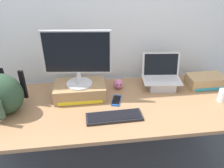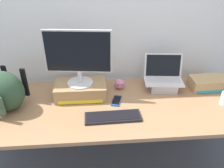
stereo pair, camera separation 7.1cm
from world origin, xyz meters
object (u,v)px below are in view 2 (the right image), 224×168
object	(u,v)px
desktop_monitor	(78,56)
toner_box_cyan	(209,83)
open_laptop	(163,82)
cell_phone	(117,101)
toner_box_yellow	(81,90)
external_keyboard	(113,117)
messenger_backpack	(4,91)
plush_toy	(120,84)

from	to	relation	value
desktop_monitor	toner_box_cyan	world-z (taller)	desktop_monitor
open_laptop	cell_phone	size ratio (longest dim) A/B	2.14
toner_box_yellow	external_keyboard	distance (m)	0.40
messenger_backpack	toner_box_cyan	bearing A→B (deg)	27.92
toner_box_yellow	external_keyboard	bearing A→B (deg)	-52.85
messenger_backpack	desktop_monitor	bearing A→B (deg)	35.73
open_laptop	plush_toy	distance (m)	0.38
messenger_backpack	toner_box_cyan	size ratio (longest dim) A/B	1.19
desktop_monitor	plush_toy	world-z (taller)	desktop_monitor
messenger_backpack	toner_box_yellow	bearing A→B (deg)	35.83
messenger_backpack	open_laptop	bearing A→B (deg)	31.32
external_keyboard	messenger_backpack	xyz separation A→B (m)	(-0.79, 0.18, 0.14)
plush_toy	external_keyboard	bearing A→B (deg)	-102.56
cell_phone	open_laptop	bearing A→B (deg)	38.40
open_laptop	cell_phone	distance (m)	0.46
plush_toy	toner_box_cyan	xyz separation A→B (m)	(0.78, -0.06, 0.01)
desktop_monitor	cell_phone	xyz separation A→B (m)	(0.29, -0.10, -0.35)
open_laptop	plush_toy	xyz separation A→B (m)	(-0.38, 0.02, -0.02)
open_laptop	external_keyboard	size ratio (longest dim) A/B	0.85
open_laptop	toner_box_cyan	xyz separation A→B (m)	(0.40, -0.03, -0.01)
desktop_monitor	toner_box_cyan	xyz separation A→B (m)	(1.11, 0.04, -0.30)
toner_box_yellow	external_keyboard	xyz separation A→B (m)	(0.24, -0.32, -0.05)
cell_phone	external_keyboard	bearing A→B (deg)	-86.58
open_laptop	toner_box_cyan	world-z (taller)	open_laptop
cell_phone	plush_toy	xyz separation A→B (m)	(0.05, 0.20, 0.04)
external_keyboard	plush_toy	size ratio (longest dim) A/B	4.74
toner_box_yellow	toner_box_cyan	xyz separation A→B (m)	(1.11, 0.04, -0.01)
toner_box_yellow	external_keyboard	world-z (taller)	toner_box_yellow
desktop_monitor	external_keyboard	xyz separation A→B (m)	(0.24, -0.32, -0.34)
toner_box_yellow	desktop_monitor	bearing A→B (deg)	-99.20
toner_box_yellow	cell_phone	size ratio (longest dim) A/B	2.53
open_laptop	cell_phone	world-z (taller)	open_laptop
toner_box_yellow	messenger_backpack	size ratio (longest dim) A/B	1.08
cell_phone	plush_toy	distance (m)	0.21
desktop_monitor	messenger_backpack	bearing A→B (deg)	-159.55
external_keyboard	toner_box_cyan	world-z (taller)	toner_box_cyan
toner_box_yellow	cell_phone	distance (m)	0.31
toner_box_yellow	toner_box_cyan	world-z (taller)	toner_box_yellow
toner_box_yellow	plush_toy	world-z (taller)	toner_box_yellow
plush_toy	toner_box_cyan	size ratio (longest dim) A/B	0.27
desktop_monitor	messenger_backpack	xyz separation A→B (m)	(-0.55, -0.14, -0.20)
toner_box_yellow	open_laptop	size ratio (longest dim) A/B	1.18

